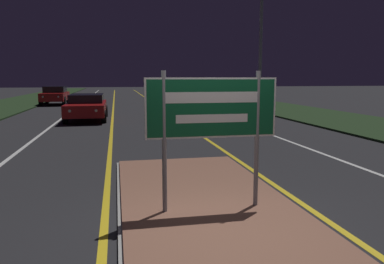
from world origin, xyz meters
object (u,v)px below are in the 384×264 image
car_receding_0 (207,106)px  car_approaching_0 (87,106)px  car_receding_1 (226,97)px  highway_sign (212,114)px  car_receding_2 (161,92)px  car_receding_3 (185,90)px  car_approaching_1 (55,95)px

car_receding_0 → car_approaching_0: car_receding_0 is taller
car_receding_1 → car_approaching_0: bearing=-149.5°
highway_sign → car_approaching_0: (-2.85, 13.97, -0.88)m
car_receding_1 → car_receding_2: car_receding_2 is taller
car_receding_1 → car_approaching_0: 10.24m
car_receding_0 → car_receding_1: (3.30, 7.92, -0.01)m
highway_sign → car_receding_3: bearing=80.2°
car_receding_0 → car_receding_3: (3.41, 24.11, -0.06)m
car_receding_3 → car_approaching_1: car_approaching_1 is taller
car_approaching_0 → car_approaching_1: size_ratio=1.14×
car_receding_0 → car_approaching_1: car_receding_0 is taller
highway_sign → car_receding_2: highway_sign is taller
car_receding_1 → car_approaching_0: (-8.83, -5.20, -0.09)m
car_receding_0 → car_approaching_0: 6.16m
car_receding_0 → car_approaching_0: size_ratio=0.97×
car_receding_0 → car_approaching_0: (-5.52, 2.72, -0.10)m
highway_sign → car_receding_1: bearing=72.7°
car_receding_1 → car_receding_0: bearing=-112.6°
car_approaching_0 → car_approaching_1: (-3.22, 11.41, 0.08)m
car_receding_2 → car_approaching_0: bearing=-110.7°
car_approaching_0 → car_receding_1: bearing=30.5°
highway_sign → car_receding_2: bearing=84.8°
car_approaching_1 → highway_sign: bearing=-76.6°
car_receding_0 → car_receding_2: size_ratio=1.03×
car_receding_3 → car_approaching_0: car_receding_3 is taller
car_approaching_0 → car_approaching_1: bearing=105.7°
car_receding_3 → car_receding_1: bearing=-90.4°
car_receding_1 → car_receding_3: size_ratio=1.04×
car_approaching_0 → car_receding_3: bearing=67.3°
car_receding_2 → car_receding_0: bearing=-89.6°
highway_sign → car_approaching_0: highway_sign is taller
car_receding_1 → car_approaching_0: size_ratio=0.96×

